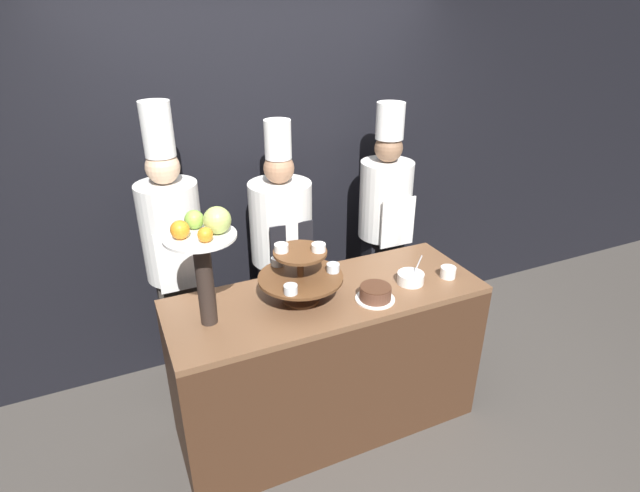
% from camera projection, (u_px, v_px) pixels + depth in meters
% --- Properties ---
extents(ground_plane, '(14.00, 14.00, 0.00)m').
position_uv_depth(ground_plane, '(350.00, 458.00, 2.91)').
color(ground_plane, '#47423D').
extents(wall_back, '(10.00, 0.06, 2.80)m').
position_uv_depth(wall_back, '(265.00, 165.00, 3.40)').
color(wall_back, black).
rests_on(wall_back, ground_plane).
extents(buffet_counter, '(1.77, 0.65, 0.94)m').
position_uv_depth(buffet_counter, '(327.00, 361.00, 2.97)').
color(buffet_counter, '#422819').
rests_on(buffet_counter, ground_plane).
extents(tiered_stand, '(0.46, 0.46, 0.34)m').
position_uv_depth(tiered_stand, '(300.00, 272.00, 2.63)').
color(tiered_stand, brown).
rests_on(tiered_stand, buffet_counter).
extents(fruit_pedestal, '(0.34, 0.34, 0.61)m').
position_uv_depth(fruit_pedestal, '(204.00, 247.00, 2.35)').
color(fruit_pedestal, '#2D231E').
rests_on(fruit_pedestal, buffet_counter).
extents(cake_round, '(0.22, 0.22, 0.08)m').
position_uv_depth(cake_round, '(375.00, 293.00, 2.69)').
color(cake_round, white).
rests_on(cake_round, buffet_counter).
extents(cup_white, '(0.09, 0.09, 0.06)m').
position_uv_depth(cup_white, '(448.00, 272.00, 2.92)').
color(cup_white, white).
rests_on(cup_white, buffet_counter).
extents(serving_bowl_near, '(0.15, 0.15, 0.16)m').
position_uv_depth(serving_bowl_near, '(411.00, 278.00, 2.86)').
color(serving_bowl_near, white).
rests_on(serving_bowl_near, buffet_counter).
extents(chef_left, '(0.35, 0.35, 1.94)m').
position_uv_depth(chef_left, '(175.00, 254.00, 2.98)').
color(chef_left, '#38332D').
rests_on(chef_left, ground_plane).
extents(chef_center_left, '(0.40, 0.40, 1.78)m').
position_uv_depth(chef_center_left, '(282.00, 246.00, 3.27)').
color(chef_center_left, black).
rests_on(chef_center_left, ground_plane).
extents(chef_center_right, '(0.37, 0.37, 1.83)m').
position_uv_depth(chef_center_right, '(384.00, 220.00, 3.54)').
color(chef_center_right, black).
rests_on(chef_center_right, ground_plane).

